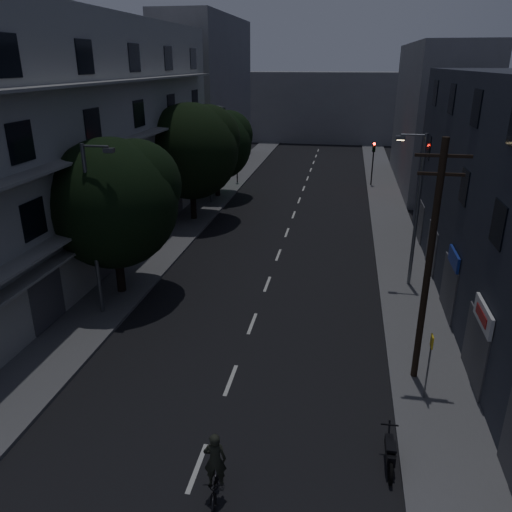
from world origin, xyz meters
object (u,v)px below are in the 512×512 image
(utility_pole, at_px, (429,261))
(motorcycle, at_px, (389,454))
(bus_stop_sign, at_px, (430,356))
(cyclist, at_px, (216,476))

(utility_pole, height_order, motorcycle, utility_pole)
(bus_stop_sign, xyz_separation_m, motorcycle, (-1.46, -3.42, -1.42))
(cyclist, bearing_deg, bus_stop_sign, 32.21)
(bus_stop_sign, distance_m, cyclist, 8.38)
(motorcycle, xyz_separation_m, cyclist, (-4.83, -2.01, 0.26))
(motorcycle, height_order, cyclist, cyclist)
(utility_pole, bearing_deg, bus_stop_sign, -81.36)
(bus_stop_sign, height_order, cyclist, bus_stop_sign)
(utility_pole, distance_m, cyclist, 9.99)
(bus_stop_sign, xyz_separation_m, cyclist, (-6.28, -5.43, -1.16))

